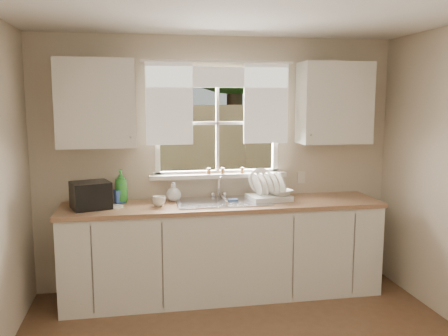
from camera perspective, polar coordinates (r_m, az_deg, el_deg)
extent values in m
cube|color=beige|center=(4.90, -0.74, -7.25)|extent=(3.60, 0.02, 1.15)
cube|color=beige|center=(4.75, -0.78, 13.56)|extent=(3.60, 0.02, 0.35)
cube|color=beige|center=(4.69, -15.45, 5.07)|extent=(1.20, 0.02, 1.00)
cube|color=beige|center=(5.07, 12.79, 5.38)|extent=(1.20, 0.02, 1.00)
cube|color=white|center=(4.80, -0.79, -0.56)|extent=(1.30, 0.06, 0.05)
cube|color=white|center=(4.75, -0.81, 11.44)|extent=(1.30, 0.06, 0.05)
cube|color=white|center=(4.69, -8.08, 5.29)|extent=(0.05, 0.06, 1.05)
cube|color=white|center=(4.89, 6.18, 5.44)|extent=(0.05, 0.06, 1.05)
cube|color=white|center=(4.75, -0.80, 5.41)|extent=(0.03, 0.04, 1.00)
cube|color=white|center=(4.75, -0.80, 5.41)|extent=(1.20, 0.04, 0.03)
cube|color=white|center=(4.75, -0.67, -0.91)|extent=(1.38, 0.14, 0.04)
cylinder|color=white|center=(4.68, -0.65, 12.71)|extent=(1.50, 0.02, 0.02)
cube|color=white|center=(4.62, -6.60, 7.76)|extent=(0.45, 0.02, 0.80)
cube|color=white|center=(4.78, 5.07, 7.79)|extent=(0.45, 0.02, 0.80)
cube|color=white|center=(4.68, -0.67, 10.87)|extent=(1.40, 0.02, 0.20)
cube|color=silver|center=(4.64, -0.07, -9.95)|extent=(3.00, 0.62, 0.87)
cube|color=#9B704D|center=(4.52, -0.07, -4.47)|extent=(3.04, 0.65, 0.04)
cube|color=silver|center=(4.50, -15.10, 7.52)|extent=(0.70, 0.33, 0.80)
cube|color=silver|center=(4.89, 13.13, 7.62)|extent=(0.70, 0.33, 0.80)
cube|color=beige|center=(5.00, 9.28, -1.13)|extent=(0.08, 0.01, 0.12)
cylinder|color=brown|center=(4.77, 2.22, -0.27)|extent=(0.04, 0.04, 0.06)
cylinder|color=brown|center=(4.73, -0.15, -0.33)|extent=(0.04, 0.04, 0.06)
cylinder|color=brown|center=(4.70, -1.83, -0.38)|extent=(0.04, 0.04, 0.06)
cube|color=#335421|center=(9.88, -5.57, -2.93)|extent=(20.00, 10.00, 0.02)
cube|color=olive|center=(7.76, -4.43, 0.92)|extent=(8.00, 0.10, 1.80)
cube|color=maroon|center=(11.20, -12.45, 4.01)|extent=(3.00, 3.00, 2.20)
cube|color=black|center=(11.18, -12.65, 10.41)|extent=(3.20, 3.20, 0.30)
cylinder|color=#423021|center=(10.89, 1.27, 6.72)|extent=(0.36, 0.36, 3.20)
sphere|color=#214716|center=(11.09, 1.32, 19.22)|extent=(4.00, 4.00, 4.00)
cube|color=#B7B7BC|center=(4.56, -0.14, -5.12)|extent=(0.84, 0.46, 0.18)
cube|color=#B7B7BC|center=(4.55, -0.14, -4.08)|extent=(0.88, 0.50, 0.01)
cube|color=#B7B7BC|center=(4.55, -0.14, -4.38)|extent=(0.02, 0.41, 0.14)
cylinder|color=silver|center=(4.77, -0.67, -2.21)|extent=(0.03, 0.03, 0.22)
cylinder|color=silver|center=(4.67, -0.51, -1.06)|extent=(0.02, 0.18, 0.02)
sphere|color=silver|center=(4.77, -1.38, -3.18)|extent=(0.05, 0.05, 0.05)
sphere|color=silver|center=(4.79, 0.04, -3.13)|extent=(0.05, 0.05, 0.05)
cube|color=white|center=(4.66, 5.42, -3.54)|extent=(0.43, 0.35, 0.05)
cylinder|color=white|center=(4.73, 4.46, -1.54)|extent=(0.27, 0.11, 0.25)
cylinder|color=white|center=(4.59, 4.07, -1.98)|extent=(0.10, 0.23, 0.22)
cylinder|color=white|center=(4.61, 4.76, -1.94)|extent=(0.10, 0.23, 0.22)
cylinder|color=white|center=(4.63, 5.44, -1.89)|extent=(0.10, 0.23, 0.22)
cylinder|color=white|center=(4.66, 6.11, -1.85)|extent=(0.10, 0.23, 0.22)
cylinder|color=white|center=(4.68, 6.78, -1.81)|extent=(0.10, 0.23, 0.22)
imported|color=white|center=(4.64, 6.84, -2.94)|extent=(0.29, 0.29, 0.05)
imported|color=green|center=(4.61, -12.28, -2.13)|extent=(0.15, 0.15, 0.32)
imported|color=blue|center=(4.61, -12.50, -2.98)|extent=(0.11, 0.11, 0.19)
imported|color=#ECE9C2|center=(4.60, -6.09, -2.87)|extent=(0.18, 0.18, 0.18)
cylinder|color=white|center=(4.45, -13.06, -4.54)|extent=(0.16, 0.16, 0.01)
imported|color=silver|center=(4.40, -7.85, -3.99)|extent=(0.15, 0.15, 0.10)
cube|color=black|center=(4.44, -15.75, -3.15)|extent=(0.40, 0.37, 0.24)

